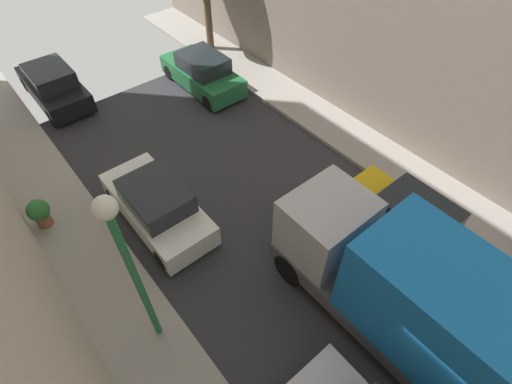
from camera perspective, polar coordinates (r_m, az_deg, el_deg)
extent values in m
plane|color=#2D2D33|center=(11.14, 26.14, -23.62)|extent=(32.00, 32.00, 0.00)
cylinder|color=black|center=(10.09, 12.29, -24.61)|extent=(0.22, 0.64, 0.64)
cube|color=white|center=(12.43, -14.18, -2.32)|extent=(1.76, 4.20, 0.76)
cube|color=#1E2328|center=(11.82, -14.43, -0.56)|extent=(1.56, 2.10, 0.64)
cylinder|color=black|center=(13.50, -20.06, -0.62)|extent=(0.22, 0.64, 0.64)
cylinder|color=black|center=(13.80, -14.41, 2.44)|extent=(0.22, 0.64, 0.64)
cylinder|color=black|center=(11.54, -13.49, -9.50)|extent=(0.22, 0.64, 0.64)
cylinder|color=black|center=(11.89, -7.06, -5.65)|extent=(0.22, 0.64, 0.64)
cube|color=black|center=(19.11, -27.32, 13.26)|extent=(1.76, 4.20, 0.76)
cube|color=#1E2328|center=(18.65, -27.91, 14.82)|extent=(1.56, 2.10, 0.64)
cylinder|color=black|center=(20.48, -30.54, 13.38)|extent=(0.22, 0.64, 0.64)
cylinder|color=black|center=(20.68, -26.58, 15.35)|extent=(0.22, 0.64, 0.64)
cylinder|color=black|center=(17.81, -27.65, 9.64)|extent=(0.22, 0.64, 0.64)
cylinder|color=black|center=(18.03, -23.18, 11.89)|extent=(0.22, 0.64, 0.64)
cube|color=gold|center=(12.50, 21.12, -4.44)|extent=(1.76, 4.20, 0.76)
cube|color=#1E2328|center=(11.96, 22.58, -2.78)|extent=(1.56, 2.10, 0.64)
cylinder|color=black|center=(12.61, 13.31, -2.76)|extent=(0.22, 0.64, 0.64)
cylinder|color=black|center=(13.57, 17.60, 0.53)|extent=(0.22, 0.64, 0.64)
cylinder|color=black|center=(11.95, 24.61, -11.43)|extent=(0.22, 0.64, 0.64)
cylinder|color=black|center=(12.95, 28.24, -7.25)|extent=(0.22, 0.64, 0.64)
cube|color=#1E6638|center=(18.12, -7.83, 16.46)|extent=(1.76, 4.20, 0.76)
cube|color=#1E2328|center=(17.66, -7.78, 18.22)|extent=(1.56, 2.10, 0.64)
cylinder|color=black|center=(19.09, -12.50, 16.72)|extent=(0.22, 0.64, 0.64)
cylinder|color=black|center=(19.74, -8.46, 18.39)|extent=(0.22, 0.64, 0.64)
cylinder|color=black|center=(16.78, -6.95, 12.85)|extent=(0.22, 0.64, 0.64)
cylinder|color=black|center=(17.51, -2.63, 14.78)|extent=(0.22, 0.64, 0.64)
cube|color=#4C4C51|center=(10.55, 19.26, -16.20)|extent=(2.20, 6.60, 0.50)
cube|color=#B7B7BC|center=(10.20, 10.26, -4.71)|extent=(2.10, 1.80, 1.70)
cube|color=blue|center=(9.26, 26.53, -15.85)|extent=(2.24, 4.20, 2.40)
cylinder|color=black|center=(10.92, 4.97, -11.07)|extent=(0.30, 0.96, 0.96)
cylinder|color=black|center=(11.84, 11.95, -5.70)|extent=(0.30, 0.96, 0.96)
cylinder|color=black|center=(11.29, 32.25, -20.83)|extent=(0.30, 0.96, 0.96)
cylinder|color=brown|center=(20.48, -7.03, 24.39)|extent=(0.34, 0.34, 3.37)
cylinder|color=brown|center=(13.68, -28.53, -3.58)|extent=(0.44, 0.44, 0.40)
sphere|color=#2D7233|center=(13.36, -29.23, -2.33)|extent=(0.66, 0.66, 0.66)
cylinder|color=#26723F|center=(8.72, -16.67, -12.96)|extent=(0.16, 0.16, 4.59)
sphere|color=white|center=(6.75, -21.20, -2.18)|extent=(0.44, 0.44, 0.44)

